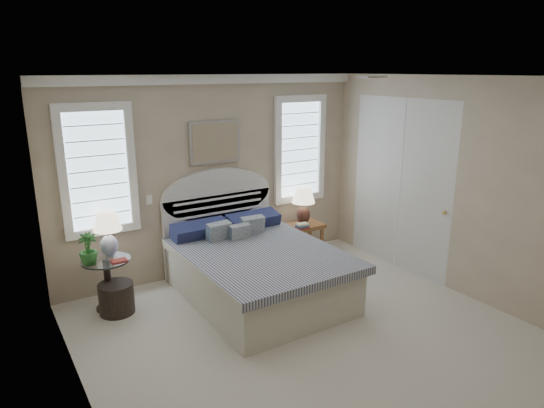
{
  "coord_description": "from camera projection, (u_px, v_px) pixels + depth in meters",
  "views": [
    {
      "loc": [
        -2.82,
        -3.43,
        2.77
      ],
      "look_at": [
        -0.02,
        1.0,
        1.3
      ],
      "focal_mm": 32.0,
      "sensor_mm": 36.0,
      "label": 1
    }
  ],
  "objects": [
    {
      "name": "hvac_vent",
      "position": [
        372.0,
        77.0,
        5.53
      ],
      "size": [
        0.3,
        0.2,
        0.02
      ],
      "primitive_type": "cube",
      "color": "#B2B2B2",
      "rests_on": "ceiling"
    },
    {
      "name": "switch_plate",
      "position": [
        149.0,
        200.0,
        6.21
      ],
      "size": [
        0.08,
        0.01,
        0.12
      ],
      "primitive_type": "cube",
      "color": "white",
      "rests_on": "wall_back"
    },
    {
      "name": "nightstand_right",
      "position": [
        305.0,
        233.0,
        7.3
      ],
      "size": [
        0.5,
        0.4,
        0.53
      ],
      "color": "#9F5D34",
      "rests_on": "floor"
    },
    {
      "name": "floor",
      "position": [
        326.0,
        348.0,
        4.99
      ],
      "size": [
        4.5,
        5.0,
        0.01
      ],
      "primitive_type": "cube",
      "color": "beige",
      "rests_on": "ground"
    },
    {
      "name": "ceiling",
      "position": [
        335.0,
        77.0,
        4.26
      ],
      "size": [
        4.5,
        5.0,
        0.01
      ],
      "primitive_type": "cube",
      "color": "white",
      "rests_on": "wall_back"
    },
    {
      "name": "lamp_left",
      "position": [
        108.0,
        229.0,
        5.68
      ],
      "size": [
        0.41,
        0.41,
        0.54
      ],
      "rotation": [
        0.0,
        0.0,
        0.28
      ],
      "color": "white",
      "rests_on": "side_table_left"
    },
    {
      "name": "window_right",
      "position": [
        299.0,
        149.0,
        7.3
      ],
      "size": [
        0.9,
        0.06,
        1.6
      ],
      "primitive_type": "cube",
      "color": "#C9E8FF",
      "rests_on": "wall_back"
    },
    {
      "name": "crown_molding",
      "position": [
        213.0,
        79.0,
        6.28
      ],
      "size": [
        4.5,
        0.08,
        0.12
      ],
      "primitive_type": "cube",
      "color": "white",
      "rests_on": "wall_back"
    },
    {
      "name": "closet_door",
      "position": [
        400.0,
        185.0,
        6.79
      ],
      "size": [
        0.02,
        1.8,
        2.4
      ],
      "primitive_type": "cube",
      "color": "silver",
      "rests_on": "floor"
    },
    {
      "name": "wall_left",
      "position": [
        84.0,
        274.0,
        3.46
      ],
      "size": [
        0.02,
        5.0,
        2.7
      ],
      "primitive_type": "cube",
      "color": "tan",
      "rests_on": "floor"
    },
    {
      "name": "wall_back",
      "position": [
        215.0,
        176.0,
        6.66
      ],
      "size": [
        4.5,
        0.02,
        2.7
      ],
      "primitive_type": "cube",
      "color": "tan",
      "rests_on": "floor"
    },
    {
      "name": "potted_plant",
      "position": [
        88.0,
        249.0,
        5.45
      ],
      "size": [
        0.22,
        0.22,
        0.36
      ],
      "primitive_type": "imported",
      "rotation": [
        0.0,
        0.0,
        -0.09
      ],
      "color": "#306A2A",
      "rests_on": "side_table_left"
    },
    {
      "name": "books_right",
      "position": [
        302.0,
        226.0,
        7.05
      ],
      "size": [
        0.19,
        0.15,
        0.07
      ],
      "rotation": [
        0.0,
        0.0,
        -0.09
      ],
      "color": "maroon",
      "rests_on": "nightstand_right"
    },
    {
      "name": "side_table_left",
      "position": [
        108.0,
        279.0,
        5.7
      ],
      "size": [
        0.56,
        0.56,
        0.63
      ],
      "color": "black",
      "rests_on": "floor"
    },
    {
      "name": "books_left",
      "position": [
        119.0,
        261.0,
        5.56
      ],
      "size": [
        0.18,
        0.14,
        0.02
      ],
      "rotation": [
        0.0,
        0.0,
        0.05
      ],
      "color": "maroon",
      "rests_on": "side_table_left"
    },
    {
      "name": "window_left",
      "position": [
        98.0,
        170.0,
        5.78
      ],
      "size": [
        0.9,
        0.06,
        1.6
      ],
      "primitive_type": "cube",
      "color": "#C9E8FF",
      "rests_on": "wall_back"
    },
    {
      "name": "painting",
      "position": [
        215.0,
        142.0,
        6.5
      ],
      "size": [
        0.74,
        0.04,
        0.58
      ],
      "primitive_type": "cube",
      "color": "silver",
      "rests_on": "wall_back"
    },
    {
      "name": "floor_pot",
      "position": [
        117.0,
        298.0,
        5.66
      ],
      "size": [
        0.49,
        0.49,
        0.37
      ],
      "primitive_type": "cylinder",
      "rotation": [
        0.0,
        0.0,
        0.23
      ],
      "color": "black",
      "rests_on": "floor"
    },
    {
      "name": "lamp_right",
      "position": [
        303.0,
        201.0,
        7.19
      ],
      "size": [
        0.35,
        0.35,
        0.56
      ],
      "rotation": [
        0.0,
        0.0,
        0.01
      ],
      "color": "black",
      "rests_on": "nightstand_right"
    },
    {
      "name": "wall_right",
      "position": [
        477.0,
        192.0,
        5.78
      ],
      "size": [
        0.02,
        5.0,
        2.7
      ],
      "primitive_type": "cube",
      "color": "tan",
      "rests_on": "floor"
    },
    {
      "name": "bed",
      "position": [
        254.0,
        266.0,
        6.07
      ],
      "size": [
        1.72,
        2.28,
        1.47
      ],
      "color": "beige",
      "rests_on": "floor"
    }
  ]
}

